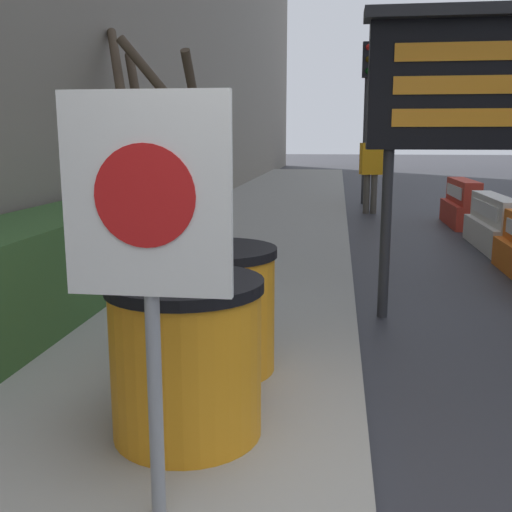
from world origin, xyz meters
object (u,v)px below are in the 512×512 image
object	(u,v)px
warning_sign	(148,229)
jersey_barrier_red_striped	(462,205)
barrel_drum_foreground	(186,357)
jersey_barrier_white	(494,225)
traffic_light_near_curb	(367,89)
message_board	(489,85)
pedestrian_passerby	(371,166)
barrel_drum_middle	(216,308)

from	to	relation	value
warning_sign	jersey_barrier_red_striped	world-z (taller)	warning_sign
barrel_drum_foreground	jersey_barrier_white	world-z (taller)	barrel_drum_foreground
traffic_light_near_curb	message_board	bearing A→B (deg)	-86.42
message_board	pedestrian_passerby	bearing A→B (deg)	93.97
jersey_barrier_white	pedestrian_passerby	distance (m)	4.54
barrel_drum_foreground	traffic_light_near_curb	size ratio (longest dim) A/B	0.21
traffic_light_near_curb	pedestrian_passerby	xyz separation A→B (m)	(0.07, -1.95, -1.83)
pedestrian_passerby	warning_sign	bearing A→B (deg)	-109.41
warning_sign	barrel_drum_middle	bearing A→B (deg)	92.95
warning_sign	jersey_barrier_red_striped	size ratio (longest dim) A/B	0.96
jersey_barrier_white	message_board	bearing A→B (deg)	-105.90
message_board	warning_sign	bearing A→B (deg)	-119.74
barrel_drum_foreground	barrel_drum_middle	bearing A→B (deg)	91.57
warning_sign	traffic_light_near_curb	xyz separation A→B (m)	(1.38, 13.61, 1.54)
warning_sign	jersey_barrier_red_striped	distance (m)	10.51
pedestrian_passerby	jersey_barrier_red_striped	bearing A→B (deg)	-56.98
message_board	jersey_barrier_white	size ratio (longest dim) A/B	1.40
barrel_drum_middle	warning_sign	size ratio (longest dim) A/B	0.49
warning_sign	traffic_light_near_curb	world-z (taller)	traffic_light_near_curb
barrel_drum_foreground	pedestrian_passerby	world-z (taller)	pedestrian_passerby
barrel_drum_middle	warning_sign	distance (m)	1.86
barrel_drum_middle	jersey_barrier_white	xyz separation A→B (m)	(3.24, 5.84, -0.21)
barrel_drum_middle	traffic_light_near_curb	distance (m)	12.25
barrel_drum_foreground	jersey_barrier_red_striped	xyz separation A→B (m)	(3.21, 9.22, -0.17)
message_board	traffic_light_near_curb	world-z (taller)	traffic_light_near_curb
barrel_drum_middle	pedestrian_passerby	size ratio (longest dim) A/B	0.46
barrel_drum_middle	message_board	distance (m)	3.22
barrel_drum_foreground	barrel_drum_middle	distance (m)	0.92
warning_sign	jersey_barrier_white	world-z (taller)	warning_sign
jersey_barrier_red_striped	traffic_light_near_curb	xyz separation A→B (m)	(-1.77, 3.63, 2.51)
jersey_barrier_red_striped	pedestrian_passerby	xyz separation A→B (m)	(-1.70, 1.68, 0.69)
barrel_drum_middle	jersey_barrier_white	distance (m)	6.68
barrel_drum_middle	jersey_barrier_red_striped	distance (m)	8.91
jersey_barrier_white	traffic_light_near_curb	distance (m)	6.84
warning_sign	jersey_barrier_white	bearing A→B (deg)	67.25
barrel_drum_foreground	warning_sign	world-z (taller)	warning_sign
jersey_barrier_red_striped	pedestrian_passerby	bearing A→B (deg)	135.35
warning_sign	message_board	bearing A→B (deg)	60.26
barrel_drum_foreground	barrel_drum_middle	size ratio (longest dim) A/B	1.00
barrel_drum_foreground	message_board	distance (m)	3.81
barrel_drum_foreground	traffic_light_near_curb	world-z (taller)	traffic_light_near_curb
message_board	jersey_barrier_white	distance (m)	4.52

